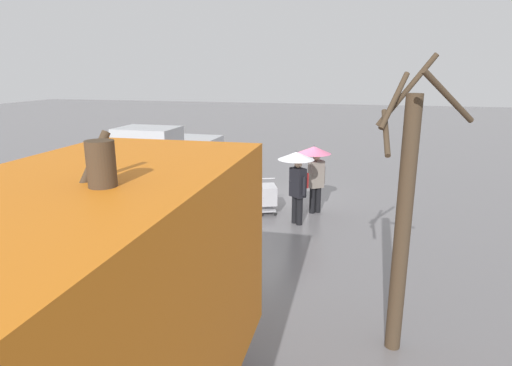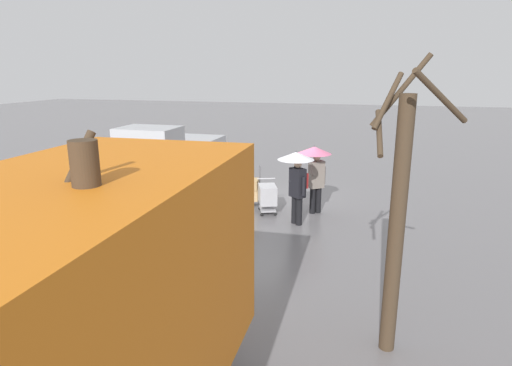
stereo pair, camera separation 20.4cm
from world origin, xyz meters
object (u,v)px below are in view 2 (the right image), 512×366
at_px(cargo_van_parked_right, 174,161).
at_px(hand_dolly_boxes, 252,190).
at_px(shopping_cart_vendor, 267,195).
at_px(pedestrian_black_side, 297,171).
at_px(pedestrian_pink_side, 315,164).
at_px(bare_tree_far, 100,331).
at_px(bare_tree_near, 397,217).

distance_m(cargo_van_parked_right, hand_dolly_boxes, 3.28).
relative_size(shopping_cart_vendor, pedestrian_black_side, 0.47).
bearing_deg(pedestrian_pink_side, cargo_van_parked_right, -10.40).
bearing_deg(pedestrian_pink_side, shopping_cart_vendor, 14.32).
distance_m(shopping_cart_vendor, bare_tree_far, 9.61).
height_order(pedestrian_pink_side, bare_tree_far, bare_tree_far).
relative_size(hand_dolly_boxes, bare_tree_far, 0.34).
height_order(pedestrian_pink_side, bare_tree_near, bare_tree_near).
height_order(cargo_van_parked_right, bare_tree_far, bare_tree_far).
distance_m(pedestrian_black_side, bare_tree_near, 5.95).
bearing_deg(bare_tree_far, pedestrian_black_side, -92.19).
xyz_separation_m(pedestrian_black_side, bare_tree_far, (0.34, 8.76, 0.41)).
bearing_deg(pedestrian_pink_side, bare_tree_far, 85.86).
bearing_deg(bare_tree_far, pedestrian_pink_side, -94.14).
bearing_deg(cargo_van_parked_right, bare_tree_near, 134.31).
relative_size(hand_dolly_boxes, pedestrian_pink_side, 0.61).
bearing_deg(cargo_van_parked_right, hand_dolly_boxes, 166.23).
xyz_separation_m(hand_dolly_boxes, bare_tree_near, (-4.11, 6.65, 1.67)).
height_order(hand_dolly_boxes, pedestrian_black_side, pedestrian_black_side).
distance_m(hand_dolly_boxes, bare_tree_far, 10.21).
bearing_deg(hand_dolly_boxes, bare_tree_far, 97.63).
bearing_deg(bare_tree_near, shopping_cart_vendor, -60.48).
bearing_deg(bare_tree_far, shopping_cart_vendor, -85.85).
height_order(pedestrian_pink_side, pedestrian_black_side, same).
bearing_deg(pedestrian_black_side, cargo_van_parked_right, -22.86).
bearing_deg(shopping_cart_vendor, pedestrian_black_side, 144.97).
height_order(hand_dolly_boxes, pedestrian_pink_side, pedestrian_pink_side).
relative_size(shopping_cart_vendor, pedestrian_pink_side, 0.47).
distance_m(shopping_cart_vendor, hand_dolly_boxes, 0.85).
bearing_deg(hand_dolly_boxes, pedestrian_pink_side, 174.87).
relative_size(cargo_van_parked_right, shopping_cart_vendor, 5.26).
bearing_deg(pedestrian_black_side, bare_tree_near, 114.31).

